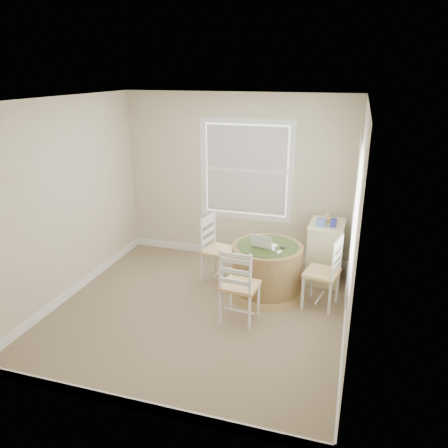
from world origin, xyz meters
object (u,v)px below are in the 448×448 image
(chair_near, at_px, (240,285))
(laptop, at_px, (264,244))
(chair_right, at_px, (322,273))
(chair_left, at_px, (219,250))
(round_table, at_px, (267,267))
(corner_chest, at_px, (325,252))

(chair_near, distance_m, laptop, 0.82)
(chair_near, distance_m, chair_right, 1.10)
(chair_near, bearing_deg, chair_left, -54.53)
(round_table, distance_m, corner_chest, 0.95)
(laptop, bearing_deg, corner_chest, -126.68)
(chair_near, distance_m, corner_chest, 1.68)
(round_table, xyz_separation_m, chair_near, (-0.16, -0.81, 0.10))
(chair_near, bearing_deg, chair_right, -140.25)
(round_table, height_order, laptop, laptop)
(chair_left, height_order, chair_right, same)
(round_table, distance_m, chair_near, 0.83)
(round_table, height_order, chair_right, chair_right)
(chair_near, bearing_deg, corner_chest, -116.84)
(round_table, bearing_deg, corner_chest, 59.48)
(laptop, relative_size, corner_chest, 0.40)
(chair_left, bearing_deg, chair_near, -138.83)
(chair_right, distance_m, corner_chest, 0.80)
(round_table, xyz_separation_m, laptop, (-0.04, -0.04, 0.34))
(round_table, height_order, chair_left, chair_left)
(chair_left, relative_size, chair_near, 1.00)
(chair_right, xyz_separation_m, laptop, (-0.78, 0.14, 0.24))
(chair_left, distance_m, corner_chest, 1.53)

